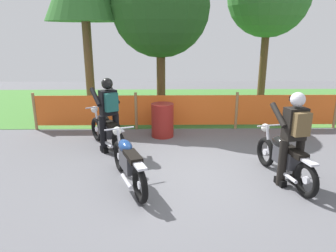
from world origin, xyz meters
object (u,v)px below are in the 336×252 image
(rider_lead, at_px, (294,134))
(rider_third, at_px, (109,111))
(motorcycle_third, at_px, (106,130))
(motorcycle_trailing, at_px, (128,162))
(oil_drum, at_px, (162,120))
(motorcycle_lead, at_px, (284,157))

(rider_lead, distance_m, rider_third, 3.90)
(motorcycle_third, distance_m, rider_third, 0.55)
(motorcycle_third, xyz_separation_m, rider_lead, (3.60, -1.93, 0.51))
(rider_third, bearing_deg, motorcycle_third, 0.51)
(motorcycle_third, relative_size, rider_lead, 1.00)
(motorcycle_trailing, relative_size, oil_drum, 2.09)
(rider_third, distance_m, oil_drum, 1.67)
(motorcycle_lead, xyz_separation_m, motorcycle_trailing, (-2.85, -0.16, 0.00))
(oil_drum, bearing_deg, motorcycle_lead, -49.20)
(motorcycle_lead, distance_m, motorcycle_trailing, 2.86)
(motorcycle_lead, xyz_separation_m, rider_third, (-3.44, 1.55, 0.51))
(motorcycle_lead, bearing_deg, motorcycle_trailing, 81.32)
(rider_lead, height_order, rider_third, same)
(motorcycle_lead, xyz_separation_m, rider_lead, (0.04, -0.20, 0.51))
(motorcycle_lead, distance_m, rider_lead, 0.55)
(rider_third, bearing_deg, rider_lead, -148.53)
(rider_third, relative_size, oil_drum, 1.92)
(motorcycle_third, height_order, oil_drum, motorcycle_third)
(motorcycle_lead, bearing_deg, oil_drum, 28.92)
(motorcycle_trailing, xyz_separation_m, motorcycle_third, (-0.70, 1.89, -0.00))
(motorcycle_lead, distance_m, oil_drum, 3.42)
(rider_lead, bearing_deg, motorcycle_lead, 0.51)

